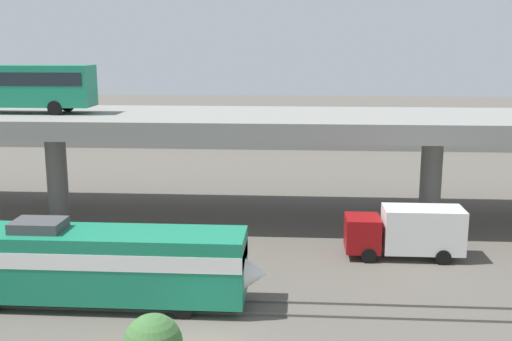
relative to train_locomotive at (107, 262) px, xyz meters
name	(u,v)px	position (x,y,z in m)	size (l,w,h in m)	color
rail_strip_near	(207,313)	(4.90, -0.74, -2.13)	(110.00, 0.12, 0.12)	#59544C
rail_strip_far	(211,300)	(4.90, 0.74, -2.13)	(110.00, 0.12, 0.12)	#59544C
train_locomotive	(107,262)	(0.00, 0.00, 0.00)	(15.73, 3.04, 4.18)	#197A56
highway_overpass	(240,125)	(4.90, 16.00, 4.58)	(96.00, 11.11, 7.56)	gray
transit_bus_on_overpass	(9,84)	(-11.54, 15.37, 7.43)	(12.00, 2.68, 3.40)	#197A56
service_truck_west	(407,231)	(15.53, 7.84, -0.56)	(6.80, 2.46, 3.04)	maroon
pier_parking_lot	(265,138)	(4.90, 51.00, -1.57)	(78.99, 11.35, 1.24)	gray
parked_car_0	(503,128)	(34.87, 51.75, -0.18)	(4.14, 2.00, 1.50)	maroon
parked_car_1	(42,123)	(-25.28, 52.64, -0.19)	(4.53, 1.82, 1.50)	#B7B7BC
parked_car_2	(365,128)	(17.59, 50.95, -0.18)	(4.66, 1.83, 1.50)	#515459
parked_car_3	(261,129)	(4.44, 49.35, -0.19)	(4.21, 1.87, 1.50)	black
parked_car_4	(322,127)	(12.15, 51.58, -0.19)	(4.34, 1.86, 1.50)	maroon
parked_car_5	(511,131)	(34.96, 48.94, -0.18)	(4.68, 1.95, 1.50)	black
harbor_water	(273,121)	(4.90, 74.00, -2.19)	(140.00, 36.00, 0.01)	navy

